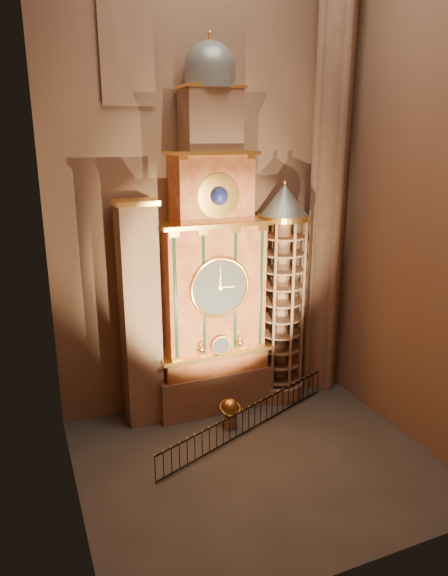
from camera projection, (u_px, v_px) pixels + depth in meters
name	position (u px, v px, depth m)	size (l,w,h in m)	color
floor	(257.00, 461.00, 20.90)	(14.00, 14.00, 0.00)	#383330
wall_back	(203.00, 176.00, 23.10)	(22.00, 22.00, 0.00)	#91664E
wall_left	(51.00, 196.00, 15.21)	(22.00, 22.00, 0.00)	#91664E
wall_right	(420.00, 181.00, 20.35)	(22.00, 22.00, 0.00)	#91664E
astronomical_clock	(212.00, 274.00, 23.41)	(5.60, 2.41, 16.70)	#8C634C
portrait_tower	(140.00, 315.00, 22.61)	(1.80, 1.60, 10.20)	#8C634C
stair_turret	(281.00, 296.00, 24.86)	(2.50, 2.50, 10.80)	#8C634C
gothic_pier	(330.00, 174.00, 24.45)	(2.04, 2.04, 22.00)	#8C634C
stained_glass_window	(126.00, 37.00, 20.29)	(2.20, 0.14, 5.20)	navy
celestial_globe	(230.00, 411.00, 23.11)	(1.01, 0.96, 1.39)	#8C634C
iron_railing	(249.00, 419.00, 22.76)	(9.61, 3.89, 1.20)	black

